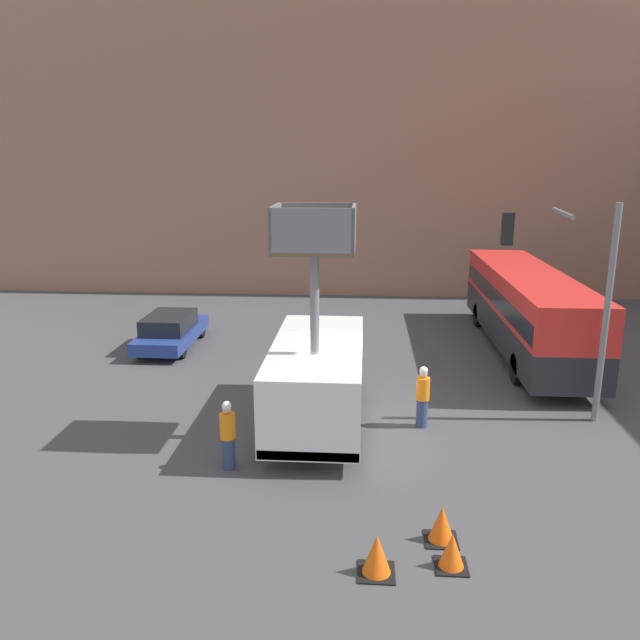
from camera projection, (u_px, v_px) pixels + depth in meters
ground_plane at (344, 425)px, 17.85m from camera, size 120.00×120.00×0.00m
building_backdrop_far at (358, 131)px, 37.40m from camera, size 44.00×10.00×18.09m
utility_truck at (317, 374)px, 17.46m from camera, size 2.48×6.30×6.27m
city_bus at (526, 305)px, 24.25m from camera, size 2.51×12.18×3.18m
traffic_light_pole at (572, 278)px, 17.28m from camera, size 3.08×2.82×6.25m
road_worker_near_truck at (228, 435)px, 15.12m from camera, size 0.38×0.38×1.76m
road_worker_directing at (423, 397)px, 17.51m from camera, size 0.38×0.38×1.79m
traffic_cone_near_truck at (442, 525)px, 12.33m from camera, size 0.66×0.66×0.75m
traffic_cone_mid_road at (377, 555)px, 11.35m from camera, size 0.69×0.69×0.79m
traffic_cone_far_side at (452, 551)px, 11.53m from camera, size 0.61×0.61×0.70m
parked_car_curbside at (171, 330)px, 25.03m from camera, size 1.89×4.69×1.40m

